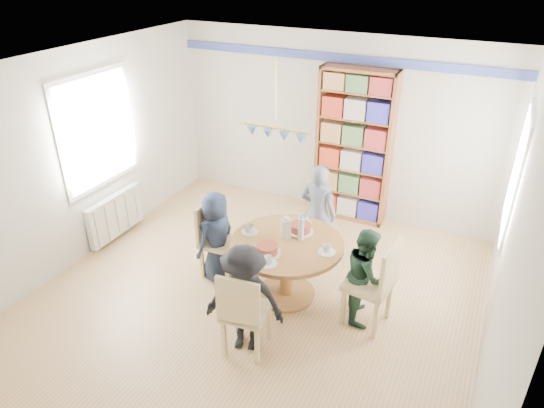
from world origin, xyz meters
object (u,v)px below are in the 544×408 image
Objects in this scene: person_far at (318,213)px; bookshelf at (354,148)px; chair_right at (377,281)px; chair_far at (316,221)px; chair_left at (214,236)px; chair_near at (243,311)px; dining_table at (287,256)px; person_near at (244,299)px; person_left at (217,236)px; radiator at (116,215)px; person_right at (366,275)px.

bookshelf is at bearing -90.66° from person_far.
chair_right is 1.57m from chair_far.
chair_near is at bearing -46.99° from chair_left.
person_far is at bearing 88.02° from dining_table.
chair_far is at bearing 91.11° from chair_near.
person_near reaches higher than dining_table.
person_left is (-0.93, 1.02, 0.03)m from chair_near.
person_far is at bearing -64.39° from chair_far.
person_left is at bearing 179.31° from chair_right.
person_left is (-0.89, -1.07, 0.12)m from chair_far.
radiator is 1.19× the size of chair_far.
person_near is (-1.10, -0.91, 0.03)m from chair_right.
chair_far is at bearing 46.06° from chair_left.
person_near is 0.54× the size of bookshelf.
dining_table is at bearing 89.21° from person_far.
bookshelf is (2.80, 2.04, 0.77)m from radiator.
radiator is at bearing 141.07° from person_near.
person_near reaches higher than person_right.
person_left is 1.34m from person_far.
bookshelf is at bearing 84.34° from chair_far.
chair_near is 0.74× the size of person_far.
bookshelf is at bearing 166.80° from person_left.
chair_near is at bearing -23.58° from radiator.
person_left is 0.51× the size of bookshelf.
person_far reaches higher than chair_far.
chair_near reaches higher than chair_far.
chair_right is (1.07, -0.04, 0.02)m from dining_table.
radiator is at bearing 176.54° from chair_left.
person_near reaches higher than radiator.
person_far reaches higher than dining_table.
person_right is at bearing -68.29° from bookshelf.
person_left reaches higher than dining_table.
person_right is 0.49× the size of bookshelf.
bookshelf is at bearing 114.13° from chair_right.
radiator is 1.81m from person_left.
chair_right is 0.94× the size of person_right.
chair_far is (-1.11, 1.10, -0.12)m from chair_right.
person_left reaches higher than chair_left.
chair_left is at bearing -116.84° from bookshelf.
person_right is at bearing 49.69° from chair_near.
chair_left is at bearing 177.62° from chair_right.
person_far reaches higher than chair_near.
chair_near is (0.00, -1.04, -0.00)m from dining_table.
chair_right is at bearing 43.02° from chair_near.
dining_table reaches higher than radiator.
chair_near is 1.43m from person_right.
dining_table is 1.04m from chair_near.
chair_far is at bearing -95.66° from bookshelf.
radiator is at bearing 156.42° from chair_near.
person_far is at bearing 145.03° from person_left.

